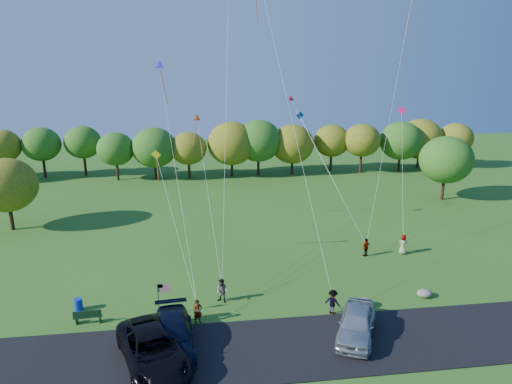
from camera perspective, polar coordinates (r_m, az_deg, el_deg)
The scene contains 17 objects.
ground at distance 30.32m, azimuth 1.72°, elevation -14.65°, with size 140.00×140.00×0.00m, color #2C5F1B.
asphalt_lane at distance 26.98m, azimuth 3.16°, elevation -18.84°, with size 44.00×6.00×0.06m, color black.
treeline at distance 63.11m, azimuth -5.91°, elevation 5.96°, with size 74.88×27.67×8.07m.
minivan_dark at distance 25.77m, azimuth -12.77°, elevation -18.67°, with size 2.91×6.30×1.75m, color black.
minivan_navy at distance 26.85m, azimuth -10.29°, elevation -17.17°, with size 2.24×5.50×1.60m, color black.
minivan_silver at distance 27.96m, azimuth 12.44°, elevation -15.75°, with size 1.99×4.94×1.68m, color #ABB0B6.
flyer_a at distance 28.93m, azimuth -7.29°, elevation -14.62°, with size 0.56×0.37×1.55m, color #4C4C59.
flyer_b at distance 30.99m, azimuth -4.26°, elevation -12.22°, with size 0.80×0.62×1.65m, color #4C4C59.
flyer_c at distance 30.06m, azimuth 9.57°, elevation -13.39°, with size 1.05×0.60×1.63m, color #4C4C59.
flyer_d at distance 38.85m, azimuth 13.60°, elevation -6.73°, with size 0.91×0.38×1.55m, color #4C4C59.
flyer_e at distance 40.08m, azimuth 17.91°, elevation -6.26°, with size 0.82×0.53×1.68m, color #4C4C59.
park_bench at distance 30.57m, azimuth -20.29°, elevation -14.38°, with size 1.66×0.46×0.92m.
trash_barrel at distance 32.30m, azimuth -21.31°, elevation -12.97°, with size 0.53×0.53×0.79m, color #0B28AD.
flag_assembly at distance 29.60m, azimuth -11.70°, elevation -12.17°, with size 0.82×0.53×2.21m.
boulder_near at distance 31.44m, azimuth 13.43°, elevation -13.31°, with size 1.17×0.91×0.58m, color gray.
boulder_far at distance 33.80m, azimuth 20.30°, elevation -11.79°, with size 1.03×0.86×0.54m, color gray.
kites_aloft at distance 41.08m, azimuth 1.24°, elevation 21.19°, with size 22.03×10.15×17.85m.
Camera 1 is at (-4.33, -25.79, 15.35)m, focal length 32.00 mm.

